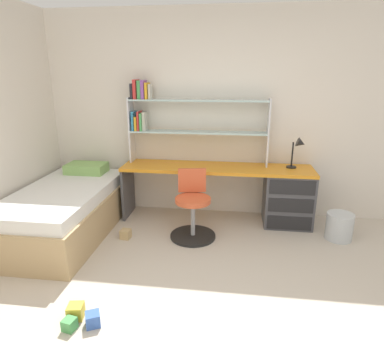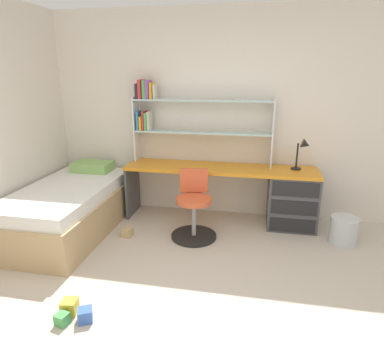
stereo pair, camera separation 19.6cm
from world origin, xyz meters
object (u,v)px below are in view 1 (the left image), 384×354
Objects in this scene: desk at (268,192)px; toy_block_natural_2 at (126,234)px; bed_platform at (65,211)px; waste_bin at (339,226)px; swivel_chair at (193,212)px; bookshelf_hutch at (177,115)px; toy_block_blue_3 at (93,320)px; toy_block_green_0 at (69,324)px; desk_lamp at (299,148)px; toy_block_yellow_1 at (76,311)px.

desk is 22.26× the size of toy_block_natural_2.
bed_platform reaches higher than toy_block_natural_2.
waste_bin is at bearing -24.35° from desk.
swivel_chair is 1.67m from waste_bin.
desk is 3.04× the size of swivel_chair.
bookshelf_hutch is at bearing 165.61° from waste_bin.
waste_bin is 2.93× the size of toy_block_blue_3.
swivel_chair is 8.70× the size of toy_block_green_0.
toy_block_blue_3 is (0.92, -1.41, -0.23)m from bed_platform.
toy_block_natural_2 is at bearing -160.18° from desk_lamp.
toy_block_green_0 is at bearing -113.70° from swivel_chair.
toy_block_green_0 is (-0.42, -2.25, -1.27)m from bookshelf_hutch.
bookshelf_hutch is 2.62m from toy_block_green_0.
swivel_chair is at bearing 66.30° from toy_block_green_0.
swivel_chair is at bearing 64.25° from toy_block_yellow_1.
desk_lamp is 4.32× the size of toy_block_green_0.
toy_block_yellow_1 is 0.17m from toy_block_blue_3.
toy_block_natural_2 is at bearing 91.72° from toy_block_yellow_1.
bed_platform is at bearing 123.20° from toy_block_blue_3.
desk is at bearing 51.40° from toy_block_yellow_1.
swivel_chair is 0.43× the size of bed_platform.
waste_bin is (1.65, 0.15, -0.15)m from swivel_chair.
bed_platform is 17.20× the size of toy_block_natural_2.
toy_block_natural_2 is 1.02× the size of toy_block_blue_3.
bed_platform is 3.14m from waste_bin.
toy_block_green_0 is (-1.57, -2.11, -0.36)m from desk.
desk_lamp is 2.92m from toy_block_yellow_1.
desk is at bearing 30.11° from swivel_chair.
toy_block_natural_2 is at bearing -2.84° from bed_platform.
swivel_chair reaches higher than toy_block_blue_3.
swivel_chair is 7.42× the size of toy_block_blue_3.
bookshelf_hutch reaches higher than swivel_chair.
bookshelf_hutch reaches higher than waste_bin.
toy_block_blue_3 is (0.15, 0.06, 0.01)m from toy_block_green_0.
desk is 1.35× the size of bookshelf_hutch.
toy_block_natural_2 is at bearing 91.96° from toy_block_green_0.
toy_block_blue_3 is at bearing -109.66° from swivel_chair.
toy_block_yellow_1 is at bearing -145.49° from waste_bin.
toy_block_blue_3 is at bearing -81.63° from toy_block_natural_2.
waste_bin is 2.66× the size of toy_block_yellow_1.
toy_block_natural_2 is at bearing -167.76° from swivel_chair.
bookshelf_hutch is 4.54× the size of desk_lamp.
waste_bin is at bearing 34.51° from toy_block_yellow_1.
desk is 2.43m from bed_platform.
toy_block_green_0 is 0.85× the size of toy_block_blue_3.
toy_block_yellow_1 is (-0.71, -1.48, -0.24)m from swivel_chair.
toy_block_blue_3 is at bearing -97.01° from bookshelf_hutch.
bed_platform is 17.46× the size of toy_block_blue_3.
toy_block_blue_3 reaches higher than toy_block_green_0.
desk is 0.65m from desk_lamp.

